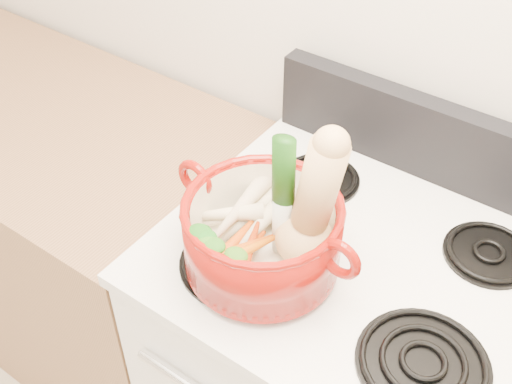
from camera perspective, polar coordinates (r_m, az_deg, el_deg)
The scene contains 24 objects.
wall_back at distance 1.33m, azimuth 18.92°, elevation 14.21°, with size 3.50×0.02×2.60m, color silver.
cooktop at distance 1.27m, azimuth 9.70°, elevation -6.16°, with size 0.78×0.67×0.03m, color silver.
control_backsplash at distance 1.42m, azimuth 15.92°, elevation 4.24°, with size 0.76×0.05×0.18m, color black.
counter_left at distance 2.14m, azimuth -17.92°, elevation -2.19°, with size 1.36×0.65×0.90m, color #896040.
burner_front_left at distance 1.22m, azimuth -1.62°, elevation -6.19°, with size 0.22×0.22×0.02m, color black.
burner_front_right at distance 1.12m, azimuth 14.64°, elevation -14.42°, with size 0.22×0.22×0.02m, color black.
burner_back_left at distance 1.41m, azimuth 5.71°, elevation 1.27°, with size 0.17×0.17×0.02m, color black.
burner_back_right at distance 1.32m, azimuth 20.00°, elevation -5.06°, with size 0.17×0.17×0.02m, color black.
dutch_oven at distance 1.16m, azimuth 0.57°, elevation -3.85°, with size 0.29×0.29×0.14m, color maroon.
pot_handle_left at distance 1.21m, azimuth -5.45°, elevation 1.23°, with size 0.08×0.08×0.02m, color maroon.
pot_handle_right at distance 1.06m, azimuth 7.48°, elevation -5.92°, with size 0.08×0.08×0.02m, color maroon.
squash at distance 1.08m, azimuth 4.83°, elevation -1.00°, with size 0.12×0.12×0.28m, color #DBB670, non-canonical shape.
leek at distance 1.10m, azimuth 2.48°, elevation -0.26°, with size 0.04×0.04×0.27m, color beige.
ginger at distance 1.21m, azimuth 4.01°, elevation -2.84°, with size 0.07×0.05×0.04m, color #D2AF81.
parsnip_0 at distance 1.22m, azimuth -0.54°, elevation -2.02°, with size 0.04×0.04×0.22m, color beige.
parsnip_1 at distance 1.21m, azimuth -1.03°, elevation -2.17°, with size 0.04×0.04×0.18m, color beige.
parsnip_2 at distance 1.19m, azimuth 0.55°, elevation -2.60°, with size 0.04×0.04×0.19m, color beige.
parsnip_3 at distance 1.21m, azimuth -3.13°, elevation -1.86°, with size 0.04×0.04×0.16m, color beige.
parsnip_4 at distance 1.21m, azimuth -0.98°, elevation -0.85°, with size 0.05×0.05×0.23m, color beige.
carrot_0 at distance 1.15m, azimuth -1.54°, elevation -6.08°, with size 0.03×0.03×0.16m, color #D94C0A.
carrot_1 at distance 1.17m, azimuth -2.09°, elevation -4.76°, with size 0.03×0.03×0.15m, color #DA500A.
carrot_2 at distance 1.13m, azimuth -0.87°, elevation -5.93°, with size 0.03×0.03×0.17m, color #BA3309.
carrot_3 at distance 1.14m, azimuth -1.87°, elevation -5.41°, with size 0.03×0.03×0.15m, color #BB4B09.
carrot_4 at distance 1.13m, azimuth -1.06°, elevation -5.46°, with size 0.03×0.03×0.14m, color #C8600A.
Camera 1 is at (0.31, 0.60, 1.87)m, focal length 45.00 mm.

